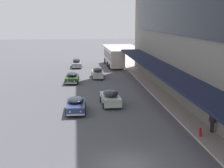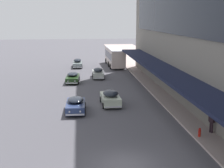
{
  "view_description": "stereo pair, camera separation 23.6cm",
  "coord_description": "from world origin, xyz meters",
  "px_view_note": "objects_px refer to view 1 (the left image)",
  "views": [
    {
      "loc": [
        -3.01,
        -18.04,
        9.21
      ],
      "look_at": [
        0.84,
        15.52,
        2.0
      ],
      "focal_mm": 50.0,
      "sensor_mm": 36.0,
      "label": 1
    },
    {
      "loc": [
        -2.78,
        -18.07,
        9.21
      ],
      "look_at": [
        0.84,
        15.52,
        2.0
      ],
      "focal_mm": 50.0,
      "sensor_mm": 36.0,
      "label": 2
    }
  ],
  "objects_px": {
    "pedestrian_at_kerb": "(212,120)",
    "transit_bus_kerbside_front": "(114,56)",
    "fire_hydrant": "(200,132)",
    "sedan_oncoming_front": "(72,77)",
    "sedan_lead_mid": "(97,73)",
    "sedan_trailing_near": "(111,98)",
    "sedan_far_back": "(76,105)",
    "sedan_second_near": "(77,63)"
  },
  "relations": [
    {
      "from": "transit_bus_kerbside_front",
      "to": "pedestrian_at_kerb",
      "type": "relative_size",
      "value": 6.07
    },
    {
      "from": "sedan_oncoming_front",
      "to": "fire_hydrant",
      "type": "xyz_separation_m",
      "value": [
        10.13,
        -22.73,
        -0.22
      ]
    },
    {
      "from": "sedan_trailing_near",
      "to": "sedan_far_back",
      "type": "bearing_deg",
      "value": -150.9
    },
    {
      "from": "sedan_far_back",
      "to": "fire_hydrant",
      "type": "height_order",
      "value": "sedan_far_back"
    },
    {
      "from": "sedan_lead_mid",
      "to": "sedan_second_near",
      "type": "xyz_separation_m",
      "value": [
        -3.18,
        11.23,
        -0.01
      ]
    },
    {
      "from": "sedan_oncoming_front",
      "to": "sedan_lead_mid",
      "type": "distance_m",
      "value": 4.81
    },
    {
      "from": "transit_bus_kerbside_front",
      "to": "sedan_far_back",
      "type": "distance_m",
      "value": 30.39
    },
    {
      "from": "fire_hydrant",
      "to": "sedan_oncoming_front",
      "type": "bearing_deg",
      "value": 114.03
    },
    {
      "from": "pedestrian_at_kerb",
      "to": "sedan_lead_mid",
      "type": "bearing_deg",
      "value": 106.83
    },
    {
      "from": "sedan_oncoming_front",
      "to": "fire_hydrant",
      "type": "relative_size",
      "value": 6.85
    },
    {
      "from": "transit_bus_kerbside_front",
      "to": "fire_hydrant",
      "type": "bearing_deg",
      "value": -86.51
    },
    {
      "from": "sedan_far_back",
      "to": "fire_hydrant",
      "type": "bearing_deg",
      "value": -40.04
    },
    {
      "from": "sedan_far_back",
      "to": "sedan_second_near",
      "type": "height_order",
      "value": "sedan_second_near"
    },
    {
      "from": "pedestrian_at_kerb",
      "to": "fire_hydrant",
      "type": "bearing_deg",
      "value": -150.07
    },
    {
      "from": "sedan_far_back",
      "to": "pedestrian_at_kerb",
      "type": "height_order",
      "value": "pedestrian_at_kerb"
    },
    {
      "from": "sedan_trailing_near",
      "to": "sedan_lead_mid",
      "type": "bearing_deg",
      "value": 91.29
    },
    {
      "from": "sedan_second_near",
      "to": "transit_bus_kerbside_front",
      "type": "bearing_deg",
      "value": 5.8
    },
    {
      "from": "sedan_far_back",
      "to": "sedan_second_near",
      "type": "xyz_separation_m",
      "value": [
        0.16,
        28.75,
        0.06
      ]
    },
    {
      "from": "pedestrian_at_kerb",
      "to": "sedan_second_near",
      "type": "bearing_deg",
      "value": 106.51
    },
    {
      "from": "transit_bus_kerbside_front",
      "to": "sedan_trailing_near",
      "type": "bearing_deg",
      "value": -97.54
    },
    {
      "from": "sedan_lead_mid",
      "to": "sedan_second_near",
      "type": "height_order",
      "value": "sedan_lead_mid"
    },
    {
      "from": "transit_bus_kerbside_front",
      "to": "sedan_lead_mid",
      "type": "height_order",
      "value": "transit_bus_kerbside_front"
    },
    {
      "from": "transit_bus_kerbside_front",
      "to": "sedan_oncoming_front",
      "type": "bearing_deg",
      "value": -117.9
    },
    {
      "from": "transit_bus_kerbside_front",
      "to": "sedan_oncoming_front",
      "type": "distance_m",
      "value": 16.81
    },
    {
      "from": "transit_bus_kerbside_front",
      "to": "sedan_lead_mid",
      "type": "relative_size",
      "value": 2.5
    },
    {
      "from": "pedestrian_at_kerb",
      "to": "transit_bus_kerbside_front",
      "type": "bearing_deg",
      "value": 95.5
    },
    {
      "from": "sedan_lead_mid",
      "to": "fire_hydrant",
      "type": "distance_m",
      "value": 26.35
    },
    {
      "from": "sedan_lead_mid",
      "to": "sedan_trailing_near",
      "type": "bearing_deg",
      "value": -88.71
    },
    {
      "from": "sedan_oncoming_front",
      "to": "pedestrian_at_kerb",
      "type": "distance_m",
      "value": 24.79
    },
    {
      "from": "sedan_far_back",
      "to": "sedan_trailing_near",
      "type": "xyz_separation_m",
      "value": [
        3.69,
        2.05,
        0.09
      ]
    },
    {
      "from": "sedan_oncoming_front",
      "to": "sedan_far_back",
      "type": "bearing_deg",
      "value": -87.95
    },
    {
      "from": "fire_hydrant",
      "to": "sedan_trailing_near",
      "type": "bearing_deg",
      "value": 120.31
    },
    {
      "from": "sedan_trailing_near",
      "to": "sedan_lead_mid",
      "type": "xyz_separation_m",
      "value": [
        -0.35,
        15.46,
        -0.02
      ]
    },
    {
      "from": "transit_bus_kerbside_front",
      "to": "fire_hydrant",
      "type": "xyz_separation_m",
      "value": [
        2.29,
        -37.55,
        -1.47
      ]
    },
    {
      "from": "fire_hydrant",
      "to": "sedan_far_back",
      "type": "bearing_deg",
      "value": 139.96
    },
    {
      "from": "sedan_trailing_near",
      "to": "fire_hydrant",
      "type": "bearing_deg",
      "value": -59.69
    },
    {
      "from": "transit_bus_kerbside_front",
      "to": "pedestrian_at_kerb",
      "type": "height_order",
      "value": "transit_bus_kerbside_front"
    },
    {
      "from": "sedan_oncoming_front",
      "to": "sedan_second_near",
      "type": "height_order",
      "value": "sedan_second_near"
    },
    {
      "from": "transit_bus_kerbside_front",
      "to": "sedan_second_near",
      "type": "xyz_separation_m",
      "value": [
        -7.15,
        -0.73,
        -1.18
      ]
    },
    {
      "from": "sedan_far_back",
      "to": "fire_hydrant",
      "type": "xyz_separation_m",
      "value": [
        9.61,
        -8.07,
        -0.23
      ]
    },
    {
      "from": "sedan_oncoming_front",
      "to": "sedan_trailing_near",
      "type": "distance_m",
      "value": 13.29
    },
    {
      "from": "transit_bus_kerbside_front",
      "to": "sedan_trailing_near",
      "type": "xyz_separation_m",
      "value": [
        -3.63,
        -27.42,
        -1.15
      ]
    }
  ]
}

